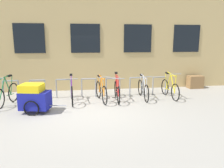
# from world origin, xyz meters

# --- Properties ---
(ground_plane) EXTENTS (42.00, 42.00, 0.00)m
(ground_plane) POSITION_xyz_m (0.00, 0.00, 0.00)
(ground_plane) COLOR #9E998E
(storefront_building) EXTENTS (28.00, 7.87, 5.40)m
(storefront_building) POSITION_xyz_m (-0.00, 7.11, 2.70)
(storefront_building) COLOR tan
(storefront_building) RESTS_ON ground
(bike_rack) EXTENTS (6.62, 0.05, 0.78)m
(bike_rack) POSITION_xyz_m (0.05, 1.90, 0.48)
(bike_rack) COLOR gray
(bike_rack) RESTS_ON ground
(bicycle_purple) EXTENTS (0.44, 1.79, 1.04)m
(bicycle_purple) POSITION_xyz_m (-0.61, 1.25, 0.40)
(bicycle_purple) COLOR black
(bicycle_purple) RESTS_ON ground
(bicycle_red) EXTENTS (0.44, 1.77, 1.07)m
(bicycle_red) POSITION_xyz_m (1.11, 1.26, 0.38)
(bicycle_red) COLOR black
(bicycle_red) RESTS_ON ground
(bicycle_green) EXTENTS (0.51, 1.69, 1.09)m
(bicycle_green) POSITION_xyz_m (-2.91, 1.22, 0.40)
(bicycle_green) COLOR black
(bicycle_green) RESTS_ON ground
(bicycle_silver) EXTENTS (0.44, 1.75, 0.98)m
(bicycle_silver) POSITION_xyz_m (2.19, 1.39, 0.37)
(bicycle_silver) COLOR black
(bicycle_silver) RESTS_ON ground
(bicycle_yellow) EXTENTS (0.44, 1.65, 1.06)m
(bicycle_yellow) POSITION_xyz_m (3.29, 1.35, 0.38)
(bicycle_yellow) COLOR black
(bicycle_yellow) RESTS_ON ground
(bicycle_orange) EXTENTS (0.44, 1.65, 1.03)m
(bicycle_orange) POSITION_xyz_m (0.50, 1.24, 0.38)
(bicycle_orange) COLOR black
(bicycle_orange) RESTS_ON ground
(bike_trailer) EXTENTS (1.48, 0.79, 0.95)m
(bike_trailer) POSITION_xyz_m (-1.74, 0.22, 0.49)
(bike_trailer) COLOR navy
(bike_trailer) RESTS_ON ground
(planter_box) EXTENTS (0.70, 0.44, 0.60)m
(planter_box) POSITION_xyz_m (5.22, 2.85, 0.30)
(planter_box) COLOR olive
(planter_box) RESTS_ON ground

